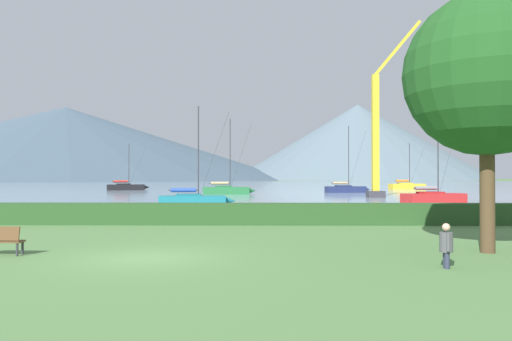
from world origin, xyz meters
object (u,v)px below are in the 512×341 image
sailboat_slip_7 (346,189)px  dock_crane (377,140)px  sailboat_slip_0 (434,197)px  sailboat_slip_5 (126,187)px  sailboat_slip_3 (407,186)px  park_tree (492,64)px  person_seated_viewer (446,244)px  sailboat_slip_2 (194,200)px  sailboat_slip_1 (227,190)px

sailboat_slip_7 → dock_crane: size_ratio=0.49×
sailboat_slip_0 → sailboat_slip_5: 62.13m
sailboat_slip_5 → sailboat_slip_7: size_ratio=0.82×
sailboat_slip_3 → park_tree: (-21.89, -84.87, 5.66)m
sailboat_slip_3 → sailboat_slip_5: bearing=179.6°
sailboat_slip_0 → sailboat_slip_5: bearing=115.8°
person_seated_viewer → dock_crane: dock_crane is taller
sailboat_slip_7 → dock_crane: (0.70, -18.52, 6.36)m
sailboat_slip_2 → dock_crane: 27.69m
sailboat_slip_0 → sailboat_slip_3: bearing=59.6°
sailboat_slip_2 → sailboat_slip_3: bearing=52.5°
sailboat_slip_3 → dock_crane: bearing=-119.8°
sailboat_slip_3 → sailboat_slip_7: sailboat_slip_7 is taller
sailboat_slip_2 → sailboat_slip_3: size_ratio=0.92×
sailboat_slip_1 → dock_crane: (19.18, -10.66, 6.34)m
sailboat_slip_2 → park_tree: bearing=-68.8°
sailboat_slip_0 → sailboat_slip_2: 22.83m
sailboat_slip_0 → sailboat_slip_5: size_ratio=1.14×
sailboat_slip_7 → sailboat_slip_3: bearing=44.4°
sailboat_slip_5 → sailboat_slip_3: bearing=-11.6°
sailboat_slip_3 → sailboat_slip_1: bearing=-148.0°
park_tree → sailboat_slip_0: bearing=74.2°
sailboat_slip_3 → park_tree: park_tree is taller
sailboat_slip_1 → sailboat_slip_3: sailboat_slip_1 is taller
sailboat_slip_5 → sailboat_slip_7: sailboat_slip_7 is taller
sailboat_slip_3 → dock_crane: (-15.51, -40.68, 6.32)m
sailboat_slip_1 → sailboat_slip_7: sailboat_slip_1 is taller
sailboat_slip_5 → sailboat_slip_7: (39.00, -13.90, -0.02)m
person_seated_viewer → dock_crane: (9.00, 47.06, 6.30)m
sailboat_slip_5 → sailboat_slip_7: bearing=-39.8°
sailboat_slip_3 → person_seated_viewer: 91.10m
park_tree → dock_crane: 44.65m
sailboat_slip_3 → sailboat_slip_5: (-55.21, -8.27, -0.02)m
sailboat_slip_3 → sailboat_slip_5: sailboat_slip_3 is taller
sailboat_slip_0 → dock_crane: (-2.33, 13.35, 6.39)m
sailboat_slip_2 → dock_crane: (20.03, 18.00, 6.43)m
sailboat_slip_7 → sailboat_slip_0: bearing=-94.1°
person_seated_viewer → sailboat_slip_5: bearing=118.4°
park_tree → sailboat_slip_2: bearing=117.5°
sailboat_slip_1 → sailboat_slip_7: 20.09m
sailboat_slip_3 → person_seated_viewer: bearing=-114.5°
sailboat_slip_0 → dock_crane: bearing=83.2°
sailboat_slip_1 → sailboat_slip_2: (-0.85, -28.66, -0.10)m
sailboat_slip_5 → park_tree: size_ratio=0.93×
sailboat_slip_3 → sailboat_slip_5: size_ratio=1.06×
sailboat_slip_7 → dock_crane: 19.60m
sailboat_slip_0 → park_tree: sailboat_slip_0 is taller
sailboat_slip_1 → sailboat_slip_3: (34.69, 30.02, 0.02)m
sailboat_slip_2 → sailboat_slip_7: (19.33, 36.52, 0.07)m
sailboat_slip_1 → sailboat_slip_2: sailboat_slip_1 is taller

